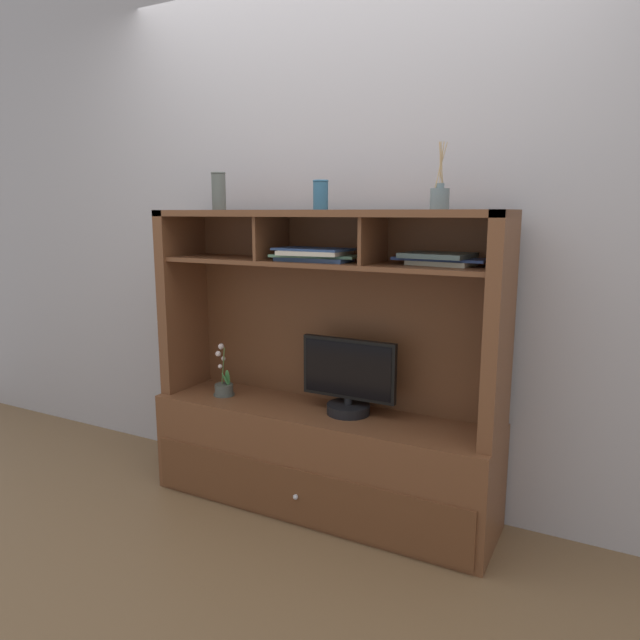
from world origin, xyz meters
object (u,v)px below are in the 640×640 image
(magazine_stack_centre, at_px, (314,254))
(accent_vase, at_px, (321,195))
(potted_orchid, at_px, (224,386))
(tv_monitor, at_px, (348,381))
(diffuser_bottle, at_px, (440,198))
(magazine_stack_left, at_px, (440,258))
(media_console, at_px, (321,423))
(ceramic_vase, at_px, (219,191))

(magazine_stack_centre, bearing_deg, accent_vase, 66.60)
(potted_orchid, height_order, accent_vase, accent_vase)
(tv_monitor, relative_size, diffuser_bottle, 1.73)
(potted_orchid, distance_m, diffuser_bottle, 1.42)
(magazine_stack_left, bearing_deg, magazine_stack_centre, -171.82)
(magazine_stack_left, xyz_separation_m, magazine_stack_centre, (-0.55, -0.08, 0.00))
(potted_orchid, height_order, magazine_stack_left, magazine_stack_left)
(diffuser_bottle, relative_size, accent_vase, 2.02)
(potted_orchid, bearing_deg, tv_monitor, 3.97)
(media_console, bearing_deg, ceramic_vase, -177.06)
(potted_orchid, relative_size, diffuser_bottle, 1.01)
(potted_orchid, xyz_separation_m, magazine_stack_centre, (0.52, 0.01, 0.68))
(media_console, distance_m, ceramic_vase, 1.22)
(magazine_stack_left, height_order, ceramic_vase, ceramic_vase)
(magazine_stack_left, bearing_deg, media_console, -175.28)
(tv_monitor, distance_m, magazine_stack_centre, 0.60)
(tv_monitor, distance_m, diffuser_bottle, 0.91)
(ceramic_vase, bearing_deg, tv_monitor, 2.13)
(diffuser_bottle, bearing_deg, accent_vase, 179.49)
(tv_monitor, xyz_separation_m, diffuser_bottle, (0.40, -0.00, 0.82))
(tv_monitor, height_order, accent_vase, accent_vase)
(tv_monitor, xyz_separation_m, accent_vase, (-0.14, 0.00, 0.84))
(magazine_stack_left, height_order, accent_vase, accent_vase)
(magazine_stack_left, xyz_separation_m, accent_vase, (-0.54, -0.05, 0.26))
(magazine_stack_centre, relative_size, ceramic_vase, 2.29)
(media_console, bearing_deg, tv_monitor, -0.91)
(magazine_stack_centre, height_order, diffuser_bottle, diffuser_bottle)
(tv_monitor, xyz_separation_m, magazine_stack_centre, (-0.16, -0.03, 0.57))
(tv_monitor, bearing_deg, media_console, 179.09)
(magazine_stack_left, relative_size, magazine_stack_centre, 0.96)
(potted_orchid, bearing_deg, media_console, 5.30)
(magazine_stack_centre, relative_size, accent_vase, 3.16)
(potted_orchid, xyz_separation_m, diffuser_bottle, (1.07, 0.04, 0.92))
(media_console, height_order, tv_monitor, media_console)
(media_console, height_order, magazine_stack_left, media_console)
(media_console, xyz_separation_m, potted_orchid, (-0.53, -0.05, 0.12))
(magazine_stack_left, relative_size, diffuser_bottle, 1.51)
(media_console, distance_m, magazine_stack_centre, 0.81)
(potted_orchid, height_order, magazine_stack_centre, magazine_stack_centre)
(diffuser_bottle, bearing_deg, tv_monitor, 179.35)
(magazine_stack_left, bearing_deg, tv_monitor, -173.21)
(tv_monitor, xyz_separation_m, ceramic_vase, (-0.69, -0.03, 0.86))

